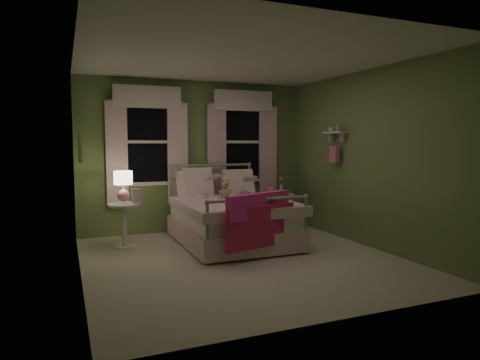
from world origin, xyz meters
name	(u,v)px	position (x,y,z in m)	size (l,w,h in m)	color
room_shell	(243,161)	(0.00, 0.00, 1.30)	(4.20, 4.20, 4.20)	beige
bed	(231,219)	(0.19, 0.91, 0.38)	(1.58, 2.04, 1.18)	white
pink_throw	(260,214)	(0.20, -0.10, 0.61)	(1.08, 0.50, 0.71)	#FF31AA
child_left	(205,180)	(-0.08, 1.35, 0.95)	(0.27, 0.18, 0.75)	#F7D1DD
child_right	(238,179)	(0.48, 1.35, 0.95)	(0.37, 0.29, 0.76)	#F7D1DD
book_left	(210,180)	(-0.08, 1.10, 0.96)	(0.20, 0.27, 0.03)	beige
book_right	(244,182)	(0.48, 1.10, 0.92)	(0.20, 0.27, 0.02)	beige
teddy_bear	(225,190)	(0.20, 1.19, 0.79)	(0.22, 0.18, 0.30)	tan
nightstand_left	(124,219)	(-1.35, 1.26, 0.42)	(0.46, 0.46, 0.65)	white
table_lamp	(123,183)	(-1.35, 1.26, 0.95)	(0.27, 0.27, 0.45)	pink
book_nightstand	(131,203)	(-1.25, 1.18, 0.66)	(0.16, 0.22, 0.02)	beige
nightstand_right	(276,199)	(1.28, 1.54, 0.55)	(0.50, 0.40, 0.64)	white
pink_toy	(271,190)	(1.18, 1.53, 0.71)	(0.14, 0.18, 0.14)	pink
bud_vase	(281,185)	(1.40, 1.59, 0.79)	(0.06, 0.06, 0.28)	white
window_left	(148,137)	(-0.85, 2.03, 1.62)	(1.34, 0.13, 1.96)	black
window_right	(243,138)	(0.85, 2.03, 1.62)	(1.34, 0.13, 1.96)	black
wall_shelf	(335,143)	(1.90, 0.70, 1.52)	(0.15, 0.50, 0.60)	white
framed_picture	(80,146)	(-1.95, 0.60, 1.50)	(0.03, 0.32, 0.42)	beige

